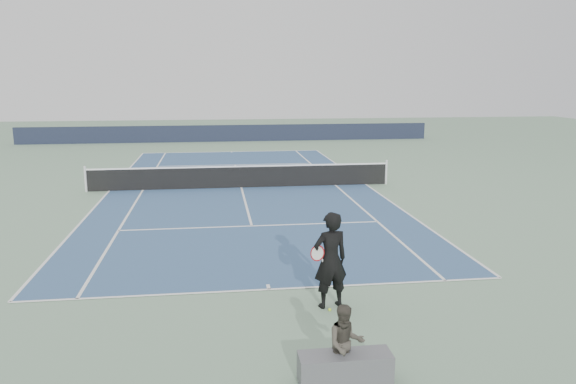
{
  "coord_description": "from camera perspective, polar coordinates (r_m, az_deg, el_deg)",
  "views": [
    {
      "loc": [
        -1.15,
        -23.62,
        4.65
      ],
      "look_at": [
        1.15,
        -6.48,
        1.1
      ],
      "focal_mm": 35.0,
      "sensor_mm": 36.0,
      "label": 1
    }
  ],
  "objects": [
    {
      "name": "windscreen_far",
      "position": [
        41.72,
        -6.06,
        5.95
      ],
      "size": [
        30.0,
        0.25,
        1.2
      ],
      "primitive_type": "cube",
      "color": "black",
      "rests_on": "ground"
    },
    {
      "name": "spectator_bench",
      "position": [
        9.04,
        5.84,
        -16.15
      ],
      "size": [
        1.45,
        0.48,
        1.25
      ],
      "color": "#58595D",
      "rests_on": "ground"
    },
    {
      "name": "tennis_ball",
      "position": [
        11.63,
        4.26,
        -11.81
      ],
      "size": [
        0.06,
        0.06,
        0.06
      ],
      "primitive_type": "sphere",
      "color": "#B7DB2C",
      "rests_on": "ground"
    },
    {
      "name": "ground",
      "position": [
        24.1,
        -4.77,
        0.43
      ],
      "size": [
        80.0,
        80.0,
        0.0
      ],
      "primitive_type": "plane",
      "color": "gray"
    },
    {
      "name": "tennis_net",
      "position": [
        24.01,
        -4.79,
        1.61
      ],
      "size": [
        12.9,
        0.1,
        1.07
      ],
      "color": "silver",
      "rests_on": "ground"
    },
    {
      "name": "tennis_player",
      "position": [
        11.5,
        4.33,
        -6.9
      ],
      "size": [
        0.88,
        0.7,
        2.01
      ],
      "color": "black",
      "rests_on": "ground"
    },
    {
      "name": "court_surface",
      "position": [
        24.1,
        -4.77,
        0.44
      ],
      "size": [
        10.97,
        23.77,
        0.01
      ],
      "primitive_type": "cube",
      "color": "#33527A",
      "rests_on": "ground"
    }
  ]
}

